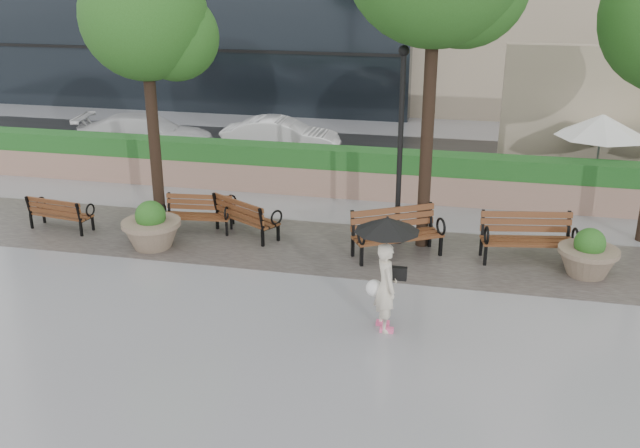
% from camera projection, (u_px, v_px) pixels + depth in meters
% --- Properties ---
extents(ground, '(100.00, 100.00, 0.00)m').
position_uv_depth(ground, '(263.00, 301.00, 13.94)').
color(ground, gray).
rests_on(ground, ground).
extents(cobble_strip, '(28.00, 3.20, 0.01)m').
position_uv_depth(cobble_strip, '(300.00, 245.00, 16.69)').
color(cobble_strip, '#383330').
rests_on(cobble_strip, ground).
extents(hedge_wall, '(24.00, 0.80, 1.35)m').
position_uv_depth(hedge_wall, '(335.00, 172.00, 20.12)').
color(hedge_wall, '#926D5E').
rests_on(hedge_wall, ground).
extents(asphalt_street, '(40.00, 7.00, 0.00)m').
position_uv_depth(asphalt_street, '(358.00, 158.00, 24.01)').
color(asphalt_street, black).
rests_on(asphalt_street, ground).
extents(bench_0, '(1.65, 0.85, 0.85)m').
position_uv_depth(bench_0, '(62.00, 220.00, 17.56)').
color(bench_0, brown).
rests_on(bench_0, ground).
extents(bench_1, '(1.70, 0.82, 0.88)m').
position_uv_depth(bench_1, '(198.00, 221.00, 17.45)').
color(bench_1, brown).
rests_on(bench_1, ground).
extents(bench_2, '(1.86, 1.50, 0.95)m').
position_uv_depth(bench_2, '(247.00, 224.00, 17.20)').
color(bench_2, brown).
rests_on(bench_2, ground).
extents(bench_3, '(2.12, 1.69, 1.07)m').
position_uv_depth(bench_3, '(397.00, 243.00, 15.96)').
color(bench_3, brown).
rests_on(bench_3, ground).
extents(bench_4, '(2.09, 1.13, 1.07)m').
position_uv_depth(bench_4, '(526.00, 248.00, 15.70)').
color(bench_4, brown).
rests_on(bench_4, ground).
extents(planter_left, '(1.35, 1.35, 1.13)m').
position_uv_depth(planter_left, '(152.00, 230.00, 16.40)').
color(planter_left, '#7F6B56').
rests_on(planter_left, ground).
extents(planter_right, '(1.25, 1.25, 1.05)m').
position_uv_depth(planter_right, '(588.00, 257.00, 14.96)').
color(planter_right, '#7F6B56').
rests_on(planter_right, ground).
extents(lamppost, '(0.28, 0.28, 4.56)m').
position_uv_depth(lamppost, '(400.00, 159.00, 16.16)').
color(lamppost, black).
rests_on(lamppost, ground).
extents(tree_0, '(3.10, 2.94, 6.54)m').
position_uv_depth(tree_0, '(152.00, 23.00, 16.39)').
color(tree_0, black).
rests_on(tree_0, ground).
extents(patio_umb_white, '(2.50, 2.50, 2.30)m').
position_uv_depth(patio_umb_white, '(602.00, 126.00, 19.57)').
color(patio_umb_white, black).
rests_on(patio_umb_white, ground).
extents(car_left, '(4.92, 2.65, 1.36)m').
position_uv_depth(car_left, '(147.00, 134.00, 24.35)').
color(car_left, silver).
rests_on(car_left, ground).
extents(car_right, '(4.06, 1.69, 1.30)m').
position_uv_depth(car_right, '(281.00, 137.00, 24.04)').
color(car_right, silver).
rests_on(car_right, ground).
extents(pedestrian, '(1.15, 1.15, 2.11)m').
position_uv_depth(pedestrian, '(386.00, 263.00, 12.49)').
color(pedestrian, beige).
rests_on(pedestrian, ground).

